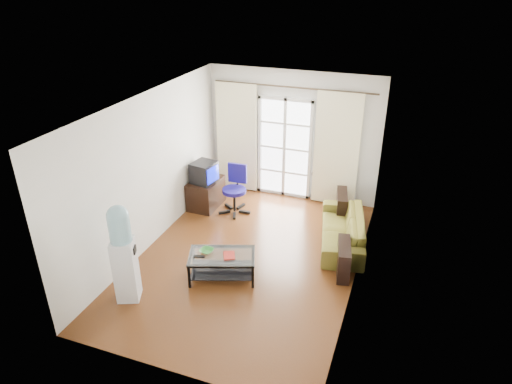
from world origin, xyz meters
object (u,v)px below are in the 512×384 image
coffee_table (222,263)px  sofa (342,229)px  task_chair (235,199)px  water_cooler (123,252)px  tv_stand (206,193)px  crt_tv (203,172)px

coffee_table → sofa: bearing=46.4°
task_chair → coffee_table: bearing=-76.1°
sofa → task_chair: size_ratio=1.99×
water_cooler → tv_stand: bearing=70.7°
crt_tv → water_cooler: (0.17, -2.98, 0.02)m
coffee_table → tv_stand: size_ratio=1.48×
coffee_table → crt_tv: bearing=122.2°
sofa → water_cooler: water_cooler is taller
sofa → task_chair: (-2.25, 0.41, 0.02)m
coffee_table → tv_stand: bearing=121.4°
tv_stand → task_chair: size_ratio=0.82×
crt_tv → water_cooler: 2.99m
coffee_table → crt_tv: crt_tv is taller
sofa → task_chair: 2.29m
tv_stand → task_chair: 0.65m
task_chair → sofa: bearing=-13.5°
sofa → task_chair: task_chair is taller
coffee_table → crt_tv: size_ratio=2.24×
coffee_table → tv_stand: 2.48m
coffee_table → water_cooler: 1.56m
coffee_table → task_chair: (-0.64, 2.10, 0.02)m
sofa → coffee_table: 2.33m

